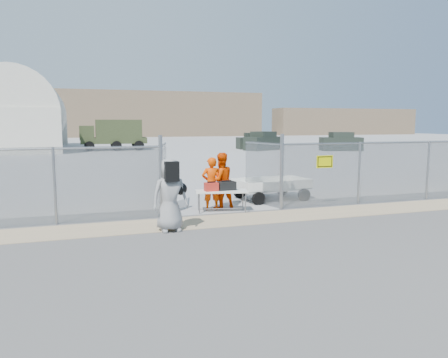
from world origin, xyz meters
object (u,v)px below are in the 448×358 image
object	(u,v)px
folding_table	(222,201)
visitor	(170,195)
security_worker_right	(221,181)
utility_trailer	(271,189)
security_worker_left	(211,184)

from	to	relation	value
folding_table	visitor	size ratio (longest dim) A/B	0.85
security_worker_right	utility_trailer	size ratio (longest dim) A/B	0.54
security_worker_right	visitor	distance (m)	3.37
utility_trailer	security_worker_left	bearing A→B (deg)	-162.83
security_worker_right	visitor	bearing A→B (deg)	37.45
utility_trailer	visitor	bearing A→B (deg)	-147.93
security_worker_right	visitor	world-z (taller)	visitor
security_worker_left	utility_trailer	distance (m)	2.94
folding_table	visitor	bearing A→B (deg)	-125.01
security_worker_right	visitor	xyz separation A→B (m)	(-2.22, -2.53, 0.03)
folding_table	visitor	distance (m)	2.88
security_worker_left	security_worker_right	distance (m)	0.42
folding_table	visitor	xyz separation A→B (m)	(-2.05, -1.92, 0.62)
visitor	utility_trailer	bearing A→B (deg)	34.32
security_worker_left	folding_table	bearing A→B (deg)	123.28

